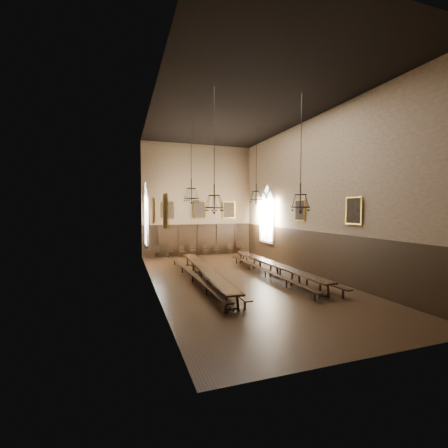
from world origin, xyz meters
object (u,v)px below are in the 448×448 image
table_left (205,276)px  table_right (274,270)px  bench_right_outer (280,270)px  chair_2 (182,253)px  chair_4 (206,252)px  bench_left_outer (192,276)px  chandelier_front_left (214,199)px  chandelier_back_left (191,193)px  chandelier_back_right (256,195)px  bench_left_inner (211,275)px  chair_3 (193,252)px  chair_7 (239,250)px  bench_right_inner (265,272)px  chair_1 (171,254)px  chair_5 (216,252)px  chandelier_front_right (300,200)px  chair_6 (230,251)px  chair_0 (157,254)px

table_left → table_right: (4.02, 0.22, -0.01)m
bench_right_outer → chair_2: bearing=115.7°
chair_4 → bench_left_outer: bearing=-96.7°
bench_right_outer → chandelier_front_left: size_ratio=1.96×
chandelier_back_left → chandelier_back_right: size_ratio=0.99×
chandelier_back_left → bench_left_inner: bearing=-80.5°
bench_right_outer → chair_3: size_ratio=9.99×
chair_3 → chair_7: 4.07m
bench_right_inner → chair_1: 9.42m
bench_right_outer → chair_5: size_ratio=12.14×
bench_right_outer → chair_5: chair_5 is taller
chair_1 → chair_5: size_ratio=1.10×
bench_right_inner → chair_2: 9.10m
table_right → chandelier_back_right: 5.22m
table_right → bench_left_outer: table_right is taller
chair_7 → chandelier_back_right: chandelier_back_right is taller
bench_left_inner → chair_1: (-0.85, 8.26, -0.02)m
chair_1 → chandelier_back_right: 8.51m
table_right → chandelier_back_right: (0.25, 2.95, 4.30)m
bench_right_outer → chair_3: (-3.18, 8.38, 0.02)m
table_right → bench_left_inner: (-3.61, 0.24, -0.07)m
chandelier_front_right → chair_3: bearing=101.9°
chair_6 → bench_right_outer: bearing=-94.6°
chair_3 → bench_left_outer: bearing=-93.5°
table_left → chair_2: 8.77m
table_left → chandelier_front_right: chandelier_front_right is taller
bench_left_outer → chair_4: chair_4 is taller
bench_left_inner → chandelier_front_right: size_ratio=2.00×
table_right → chandelier_front_left: 6.17m
table_left → chair_5: size_ratio=11.60×
chair_4 → chair_0: bearing=-166.2°
chair_5 → chair_6: chair_6 is taller
bench_left_inner → chair_0: chair_0 is taller
bench_left_outer → chair_5: (3.93, 8.43, -0.05)m
chair_0 → bench_left_inner: bearing=-69.1°
chandelier_back_left → chandelier_back_right: (4.30, 0.12, -0.02)m
table_left → chandelier_back_left: size_ratio=2.09×
chair_3 → chair_4: 1.10m
chair_2 → chair_3: (0.85, 0.00, 0.05)m
bench_right_outer → chandelier_back_right: chandelier_back_right is taller
chair_2 → chair_4: (1.95, 0.09, 0.02)m
chair_6 → chair_7: chair_7 is taller
table_left → chair_3: 8.86m
bench_left_outer → chandelier_back_left: (0.55, 2.61, 4.40)m
bench_left_outer → chandelier_back_right: chandelier_back_right is taller
chair_0 → chandelier_back_left: chandelier_back_left is taller
chair_6 → chandelier_front_left: 12.62m
chair_3 → chandelier_back_left: size_ratio=0.22×
chair_6 → chair_7: 0.86m
table_right → chair_5: size_ratio=11.27×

